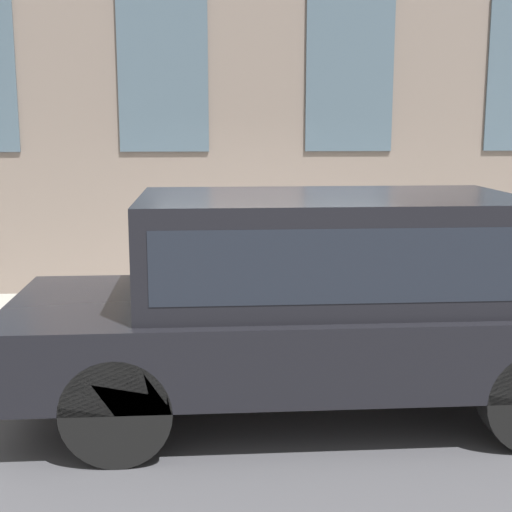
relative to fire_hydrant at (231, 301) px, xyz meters
name	(u,v)px	position (x,y,z in m)	size (l,w,h in m)	color
ground_plane	(277,364)	(-0.43, -0.45, -0.57)	(80.00, 80.00, 0.00)	#47474C
sidewalk	(265,321)	(0.92, -0.45, -0.49)	(2.71, 60.00, 0.15)	#9E9B93
fire_hydrant	(231,301)	(0.00, 0.00, 0.00)	(0.31, 0.43, 0.82)	red
person	(280,254)	(0.49, -0.57, 0.41)	(0.33, 0.22, 1.38)	#998466
parked_truck_charcoal_near	(321,289)	(-1.65, -0.69, 0.50)	(1.94, 4.97, 1.85)	black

